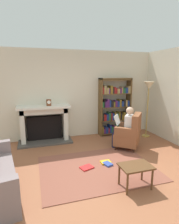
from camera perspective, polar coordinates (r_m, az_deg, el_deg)
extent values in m
plane|color=#97583A|center=(3.91, 3.99, -18.91)|extent=(14.00, 14.00, 0.00)
cube|color=beige|center=(5.85, -4.85, 5.39)|extent=(5.60, 0.10, 2.70)
cube|color=beige|center=(5.89, 24.37, 4.44)|extent=(0.10, 5.20, 2.70)
cube|color=brown|center=(4.15, 2.44, -16.85)|extent=(2.40, 1.80, 0.01)
cube|color=#4C4742|center=(5.67, -13.37, -8.89)|extent=(1.53, 0.64, 0.05)
cube|color=black|center=(5.76, -13.69, -4.65)|extent=(1.01, 0.20, 0.70)
cube|color=silver|center=(5.62, -19.83, -4.22)|extent=(0.12, 0.44, 1.03)
cube|color=silver|center=(5.68, -7.58, -3.44)|extent=(0.12, 0.44, 1.03)
cube|color=silver|center=(5.52, -13.89, 0.51)|extent=(1.33, 0.44, 0.16)
cube|color=silver|center=(5.44, -13.91, 1.53)|extent=(1.49, 0.56, 0.06)
cylinder|color=brown|center=(5.41, -12.44, 2.84)|extent=(0.14, 0.14, 0.18)
cylinder|color=white|center=(5.34, -12.39, 2.97)|extent=(0.10, 0.01, 0.10)
cube|color=brown|center=(5.94, 3.35, 1.38)|extent=(0.04, 0.32, 1.85)
cube|color=brown|center=(6.36, 11.91, 1.83)|extent=(0.04, 0.32, 1.85)
cube|color=brown|center=(6.04, 8.01, 10.11)|extent=(1.05, 0.32, 0.04)
cube|color=brown|center=(6.34, 7.56, -6.12)|extent=(1.01, 0.32, 0.02)
cube|color=brown|center=(6.12, 3.82, -5.43)|extent=(0.06, 0.26, 0.23)
cube|color=#4C1E59|center=(6.15, 4.37, -5.65)|extent=(0.06, 0.26, 0.17)
cube|color=navy|center=(6.18, 5.05, -5.44)|extent=(0.09, 0.26, 0.20)
cube|color=maroon|center=(6.21, 5.64, -5.52)|extent=(0.04, 0.26, 0.17)
cube|color=navy|center=(6.22, 6.16, -5.07)|extent=(0.05, 0.26, 0.26)
cube|color=#1E592D|center=(6.25, 6.71, -5.28)|extent=(0.06, 0.26, 0.20)
cube|color=#4C1E59|center=(6.28, 7.34, -5.15)|extent=(0.08, 0.26, 0.21)
cube|color=#997F4C|center=(6.31, 7.99, -5.14)|extent=(0.07, 0.26, 0.20)
cube|color=#1E592D|center=(6.34, 8.68, -4.94)|extent=(0.08, 0.26, 0.23)
cube|color=black|center=(6.37, 9.30, -4.80)|extent=(0.05, 0.26, 0.25)
cube|color=maroon|center=(6.41, 9.75, -5.02)|extent=(0.04, 0.26, 0.18)
cube|color=maroon|center=(6.43, 10.25, -4.79)|extent=(0.06, 0.26, 0.22)
cube|color=#997F4C|center=(6.45, 10.74, -4.65)|extent=(0.05, 0.26, 0.24)
cube|color=maroon|center=(6.49, 11.24, -4.74)|extent=(0.06, 0.26, 0.21)
cube|color=brown|center=(6.22, 7.66, -2.32)|extent=(1.01, 0.32, 0.02)
cube|color=black|center=(6.01, 3.85, -1.42)|extent=(0.05, 0.26, 0.24)
cube|color=maroon|center=(6.04, 4.48, -1.60)|extent=(0.08, 0.26, 0.20)
cube|color=navy|center=(6.07, 5.21, -1.52)|extent=(0.08, 0.26, 0.20)
cube|color=#1E592D|center=(6.09, 5.90, -1.24)|extent=(0.07, 0.26, 0.25)
cube|color=maroon|center=(6.12, 6.46, -1.29)|extent=(0.04, 0.26, 0.23)
cube|color=navy|center=(6.14, 6.94, -1.29)|extent=(0.07, 0.26, 0.22)
cube|color=brown|center=(6.17, 7.59, -1.15)|extent=(0.06, 0.26, 0.24)
cube|color=#1E592D|center=(6.21, 8.23, -1.28)|extent=(0.08, 0.26, 0.20)
cube|color=brown|center=(6.23, 8.81, -0.99)|extent=(0.05, 0.26, 0.26)
cube|color=black|center=(6.26, 9.31, -1.01)|extent=(0.05, 0.26, 0.25)
cube|color=brown|center=(6.29, 9.72, -1.34)|extent=(0.04, 0.26, 0.16)
cube|color=brown|center=(6.32, 10.30, -1.01)|extent=(0.08, 0.26, 0.23)
cube|color=black|center=(6.36, 11.03, -0.90)|extent=(0.08, 0.26, 0.24)
cube|color=brown|center=(6.13, 7.77, 1.61)|extent=(1.01, 0.32, 0.02)
cube|color=#1E592D|center=(5.93, 3.87, 2.29)|extent=(0.05, 0.26, 0.17)
cube|color=black|center=(5.94, 4.27, 2.75)|extent=(0.04, 0.26, 0.26)
cube|color=#4C1E59|center=(5.96, 4.75, 2.44)|extent=(0.06, 0.26, 0.19)
cube|color=#4C1E59|center=(5.99, 5.41, 2.79)|extent=(0.08, 0.26, 0.26)
cube|color=navy|center=(6.01, 6.00, 2.61)|extent=(0.05, 0.26, 0.21)
cube|color=black|center=(6.04, 6.65, 2.62)|extent=(0.08, 0.26, 0.21)
cube|color=brown|center=(6.08, 7.26, 2.47)|extent=(0.05, 0.26, 0.17)
cube|color=#4C1E59|center=(6.10, 7.83, 2.62)|extent=(0.06, 0.26, 0.20)
cube|color=navy|center=(6.13, 8.44, 2.56)|extent=(0.07, 0.26, 0.18)
cube|color=brown|center=(6.16, 9.09, 2.83)|extent=(0.07, 0.26, 0.23)
cube|color=navy|center=(6.20, 9.72, 2.58)|extent=(0.07, 0.26, 0.17)
cube|color=black|center=(6.23, 10.30, 2.81)|extent=(0.07, 0.26, 0.21)
cube|color=#997F4C|center=(6.26, 10.85, 2.80)|extent=(0.06, 0.26, 0.21)
cube|color=navy|center=(6.30, 11.42, 2.72)|extent=(0.07, 0.26, 0.18)
cube|color=brown|center=(6.07, 7.89, 5.64)|extent=(1.01, 0.32, 0.02)
cube|color=maroon|center=(5.87, 3.90, 6.66)|extent=(0.04, 0.26, 0.21)
cube|color=#997F4C|center=(5.89, 4.50, 6.90)|extent=(0.07, 0.26, 0.25)
cube|color=#997F4C|center=(5.93, 5.26, 6.62)|extent=(0.07, 0.26, 0.19)
cube|color=#4C1E59|center=(5.95, 5.78, 6.49)|extent=(0.04, 0.26, 0.16)
cube|color=brown|center=(5.98, 6.42, 6.91)|extent=(0.08, 0.26, 0.25)
cube|color=black|center=(6.00, 6.99, 6.56)|extent=(0.04, 0.26, 0.17)
cube|color=maroon|center=(6.02, 7.42, 6.71)|extent=(0.05, 0.26, 0.21)
cube|color=maroon|center=(6.05, 7.86, 6.56)|extent=(0.05, 0.26, 0.17)
cube|color=#997F4C|center=(6.08, 8.51, 6.49)|extent=(0.09, 0.26, 0.16)
cube|color=#4C1E59|center=(6.11, 9.18, 6.54)|extent=(0.05, 0.26, 0.16)
cube|color=#997F4C|center=(6.14, 9.66, 6.75)|extent=(0.04, 0.26, 0.21)
cube|color=#1E592D|center=(6.17, 10.21, 6.54)|extent=(0.07, 0.26, 0.16)
cube|color=navy|center=(6.21, 10.94, 6.58)|extent=(0.08, 0.26, 0.17)
cube|color=#997F4C|center=(6.25, 11.70, 6.81)|extent=(0.09, 0.26, 0.22)
cube|color=brown|center=(6.04, 8.00, 9.73)|extent=(1.01, 0.32, 0.02)
cylinder|color=#331E14|center=(5.51, 9.36, -8.96)|extent=(0.05, 0.05, 0.12)
cylinder|color=#331E14|center=(5.04, 8.01, -10.89)|extent=(0.05, 0.05, 0.12)
cylinder|color=#331E14|center=(5.43, 14.36, -9.48)|extent=(0.05, 0.05, 0.12)
cylinder|color=#331E14|center=(4.96, 13.49, -11.52)|extent=(0.05, 0.05, 0.12)
cube|color=brown|center=(5.16, 11.40, -8.01)|extent=(0.87, 0.88, 0.30)
cube|color=brown|center=(4.99, 14.31, -3.68)|extent=(0.53, 0.60, 0.55)
cube|color=brown|center=(5.33, 12.08, -4.45)|extent=(0.49, 0.44, 0.22)
cube|color=brown|center=(4.82, 10.90, -6.12)|extent=(0.49, 0.44, 0.22)
cube|color=silver|center=(5.03, 12.15, -3.77)|extent=(0.36, 0.37, 0.50)
sphere|color=#D8AD8C|center=(4.94, 12.33, 0.37)|extent=(0.20, 0.20, 0.20)
cube|color=#191E3F|center=(5.20, 10.04, -5.48)|extent=(0.39, 0.35, 0.12)
cube|color=#191E3F|center=(5.05, 9.64, -5.98)|extent=(0.39, 0.35, 0.12)
cylinder|color=#191E3F|center=(5.32, 7.92, -7.95)|extent=(0.10, 0.10, 0.42)
cylinder|color=#191E3F|center=(5.17, 7.47, -8.52)|extent=(0.10, 0.10, 0.42)
cube|color=white|center=(5.07, 8.53, -2.34)|extent=(0.31, 0.35, 0.25)
cube|color=brown|center=(3.46, 14.10, -15.88)|extent=(0.56, 0.39, 0.03)
cylinder|color=brown|center=(3.34, 11.61, -20.99)|extent=(0.04, 0.04, 0.39)
cylinder|color=brown|center=(3.57, 18.73, -19.12)|extent=(0.04, 0.04, 0.39)
cylinder|color=brown|center=(3.57, 9.13, -18.56)|extent=(0.04, 0.04, 0.39)
cylinder|color=brown|center=(3.79, 15.91, -17.03)|extent=(0.04, 0.04, 0.39)
cube|color=red|center=(4.12, -0.87, -16.73)|extent=(0.32, 0.28, 0.03)
cube|color=#334CA5|center=(4.27, 5.58, -15.66)|extent=(0.21, 0.25, 0.04)
cube|color=gold|center=(4.34, 4.99, -15.16)|extent=(0.23, 0.17, 0.04)
cylinder|color=#B7933F|center=(6.33, 16.93, -7.00)|extent=(0.24, 0.24, 0.03)
cylinder|color=#B7933F|center=(6.13, 17.35, -0.14)|extent=(0.03, 0.03, 1.51)
cone|color=beige|center=(6.02, 17.85, 7.87)|extent=(0.32, 0.32, 0.22)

